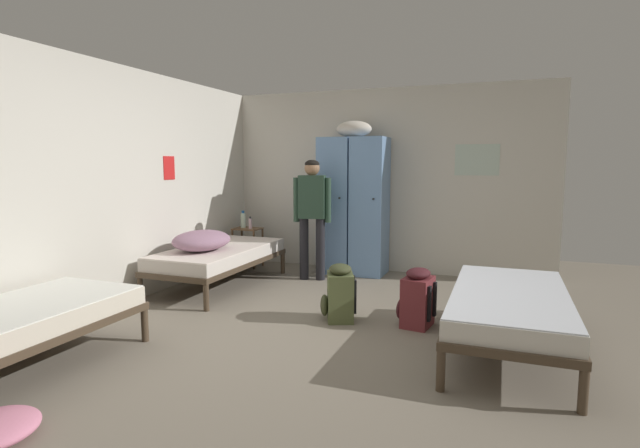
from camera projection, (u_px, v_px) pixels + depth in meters
name	position (u px, v px, depth m)	size (l,w,h in m)	color
ground_plane	(309.00, 333.00, 4.33)	(8.80, 8.80, 0.00)	gray
room_backdrop	(253.00, 184.00, 5.77)	(4.52, 5.56, 2.52)	beige
locker_bank	(353.00, 203.00, 6.62)	(0.90, 0.55, 2.07)	#6B93C6
shelf_unit	(248.00, 243.00, 7.09)	(0.38, 0.30, 0.57)	brown
bed_left_rear	(219.00, 256.00, 5.93)	(0.90, 1.90, 0.49)	#473828
bed_left_front	(4.00, 326.00, 3.38)	(0.90, 1.90, 0.49)	#473828
bed_right	(509.00, 304.00, 3.89)	(0.90, 1.90, 0.49)	#473828
bedding_heap	(202.00, 240.00, 5.69)	(0.62, 0.77, 0.24)	gray
person_traveler	(312.00, 208.00, 6.23)	(0.48, 0.26, 1.55)	black
water_bottle	(243.00, 220.00, 7.10)	(0.07, 0.07, 0.25)	silver
lotion_bottle	(250.00, 223.00, 6.99)	(0.05, 0.05, 0.17)	beige
backpack_olive	(339.00, 294.00, 4.67)	(0.40, 0.39, 0.55)	#566038
backpack_maroon	(417.00, 299.00, 4.49)	(0.37, 0.35, 0.55)	maroon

